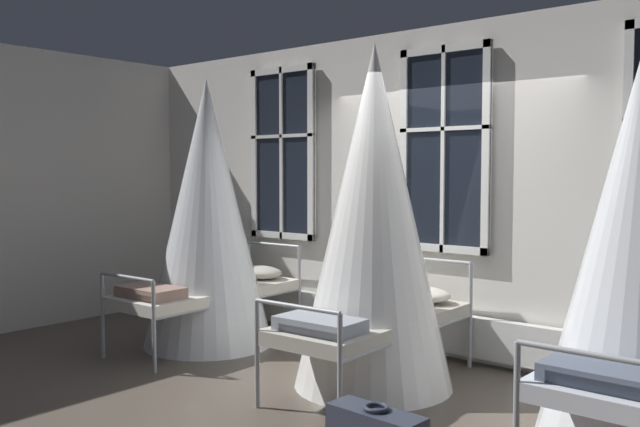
{
  "coord_description": "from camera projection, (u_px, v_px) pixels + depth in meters",
  "views": [
    {
      "loc": [
        3.16,
        -4.47,
        1.73
      ],
      "look_at": [
        -0.57,
        -0.01,
        1.37
      ],
      "focal_mm": 38.5,
      "sensor_mm": 36.0,
      "label": 1
    }
  ],
  "objects": [
    {
      "name": "ground",
      "position": [
        375.0,
        385.0,
        5.55
      ],
      "size": [
        17.92,
        17.92,
        0.0
      ],
      "primitive_type": "plane",
      "color": "brown"
    },
    {
      "name": "cot_first",
      "position": [
        208.0,
        217.0,
        6.78
      ],
      "size": [
        1.27,
        1.97,
        2.63
      ],
      "rotation": [
        0.0,
        0.0,
        1.59
      ],
      "color": "#9EA3A8",
      "rests_on": "ground"
    },
    {
      "name": "window_bank",
      "position": [
        442.0,
        239.0,
        6.3
      ],
      "size": [
        4.95,
        0.1,
        2.8
      ],
      "color": "black",
      "rests_on": "ground"
    },
    {
      "name": "cot_second",
      "position": [
        374.0,
        221.0,
        5.45
      ],
      "size": [
        1.27,
        1.97,
        2.74
      ],
      "rotation": [
        0.0,
        0.0,
        1.6
      ],
      "color": "#9EA3A8",
      "rests_on": "ground"
    },
    {
      "name": "back_wall_with_windows",
      "position": [
        449.0,
        192.0,
        6.36
      ],
      "size": [
        8.24,
        0.1,
        3.07
      ],
      "primitive_type": "cube",
      "color": "silver",
      "rests_on": "ground"
    }
  ]
}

